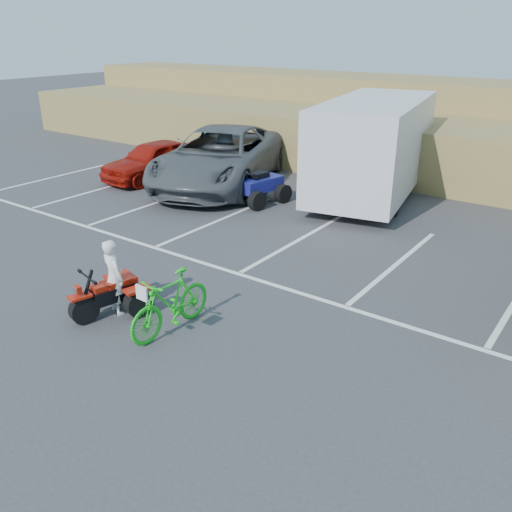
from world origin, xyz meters
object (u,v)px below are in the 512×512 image
Objects in this scene: cargo_trailer at (373,146)px; quad_atv_green at (330,204)px; red_car at (154,160)px; rider at (114,277)px; green_dirt_bike at (170,303)px; grey_pickup at (220,157)px; quad_atv_blue at (259,203)px; red_trike_atv at (111,314)px.

cargo_trailer is 4.15× the size of quad_atv_green.
quad_atv_green is at bearing -124.09° from cargo_trailer.
red_car is 7.89m from cargo_trailer.
green_dirt_bike is (1.37, 0.12, -0.18)m from rider.
quad_atv_green is (-1.38, 8.52, -0.57)m from green_dirt_bike.
grey_pickup reaches higher than quad_atv_green.
quad_atv_blue is (-1.91, 7.45, -0.76)m from rider.
cargo_trailer is at bearing 96.16° from green_dirt_bike.
green_dirt_bike is 1.12× the size of quad_atv_blue.
quad_atv_green is at bearing -75.73° from rider.
red_trike_atv is 8.78m from quad_atv_green.
grey_pickup reaches higher than red_trike_atv.
quad_atv_blue is at bearing -167.15° from quad_atv_green.
rider is (0.04, 0.15, 0.76)m from red_trike_atv.
red_trike_atv is 0.87× the size of quad_atv_green.
green_dirt_bike is 10.12m from cargo_trailer.
green_dirt_bike is at bearing -55.73° from quad_atv_blue.
green_dirt_bike is 0.27× the size of grey_pickup.
green_dirt_bike reaches higher than quad_atv_blue.
red_trike_atv is 0.21× the size of cargo_trailer.
rider is 8.67m from quad_atv_green.
green_dirt_bike is 1.13× the size of quad_atv_green.
rider is at bearing 90.00° from red_trike_atv.
red_car is at bearing 169.22° from quad_atv_green.
rider is at bearing -82.32° from grey_pickup.
red_car reaches higher than quad_atv_green.
quad_atv_blue is at bearing -41.42° from grey_pickup.
rider is 0.37× the size of red_car.
rider is at bearing -173.13° from green_dirt_bike.
rider reaches higher than quad_atv_blue.
grey_pickup is 4.14× the size of quad_atv_blue.
green_dirt_bike is at bearing -99.89° from quad_atv_green.
cargo_trailer is at bearing 22.88° from red_car.
green_dirt_bike is 10.05m from grey_pickup.
quad_atv_blue is (-1.87, 7.59, 0.00)m from red_trike_atv.
red_trike_atv is 10.32m from red_car.
quad_atv_green is at bearing 42.08° from quad_atv_blue.
red_car is at bearing 145.07° from red_trike_atv.
cargo_trailer is (7.41, 2.50, 0.98)m from red_car.
red_trike_atv is 0.36× the size of red_car.
rider is at bearing -109.03° from quad_atv_green.
green_dirt_bike is at bearing -75.03° from grey_pickup.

